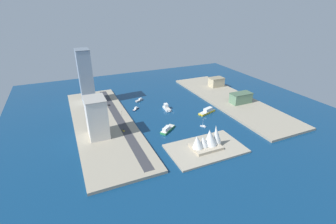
% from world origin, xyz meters
% --- Properties ---
extents(ground_plane, '(440.00, 440.00, 0.00)m').
position_xyz_m(ground_plane, '(0.00, 0.00, 0.00)').
color(ground_plane, navy).
extents(quay_west, '(70.00, 240.00, 2.97)m').
position_xyz_m(quay_west, '(-97.11, 0.00, 1.48)').
color(quay_west, '#9E937F').
rests_on(quay_west, ground_plane).
extents(quay_east, '(70.00, 240.00, 2.97)m').
position_xyz_m(quay_east, '(97.11, 0.00, 1.48)').
color(quay_east, '#9E937F').
rests_on(quay_east, ground_plane).
extents(peninsula_point, '(78.70, 48.31, 2.00)m').
position_xyz_m(peninsula_point, '(10.37, 100.98, 1.00)').
color(peninsula_point, '#A89E89').
rests_on(peninsula_point, ground_plane).
extents(road_strip, '(10.14, 228.00, 0.15)m').
position_xyz_m(road_strip, '(77.23, 0.00, 3.04)').
color(road_strip, '#38383D').
rests_on(road_strip, quay_east).
extents(patrol_launch_navy, '(11.44, 11.78, 3.39)m').
position_xyz_m(patrol_launch_navy, '(46.83, -27.01, 1.18)').
color(patrol_launch_navy, '#1E284C').
rests_on(patrol_launch_navy, ground_plane).
extents(ferry_yellow_fast, '(28.84, 15.42, 7.00)m').
position_xyz_m(ferry_yellow_fast, '(-40.19, 24.35, 2.63)').
color(ferry_yellow_fast, yellow).
rests_on(ferry_yellow_fast, ground_plane).
extents(ferry_white_commuter, '(7.72, 20.71, 8.03)m').
position_xyz_m(ferry_white_commuter, '(6.34, -9.00, 2.70)').
color(ferry_white_commuter, silver).
rests_on(ferry_white_commuter, ground_plane).
extents(ferry_green_doubledeck, '(23.87, 20.95, 5.92)m').
position_xyz_m(ferry_green_doubledeck, '(30.65, 47.90, 2.11)').
color(ferry_green_doubledeck, '#2D8C4C').
rests_on(ferry_green_doubledeck, ground_plane).
extents(yacht_sleek_gray, '(15.17, 10.43, 3.83)m').
position_xyz_m(yacht_sleek_gray, '(31.92, -55.98, 1.38)').
color(yacht_sleek_gray, '#999EA3').
rests_on(yacht_sleek_gray, ground_plane).
extents(sailboat_small_white, '(6.43, 6.91, 10.49)m').
position_xyz_m(sailboat_small_white, '(-13.71, 56.73, 0.85)').
color(sailboat_small_white, white).
rests_on(sailboat_small_white, ground_plane).
extents(office_block_beige, '(24.81, 17.65, 15.58)m').
position_xyz_m(office_block_beige, '(-112.59, -60.48, 10.79)').
color(office_block_beige, '#C6B793').
rests_on(office_block_beige, quay_west).
extents(hotel_broad_white, '(21.86, 28.33, 45.19)m').
position_xyz_m(hotel_broad_white, '(107.64, 31.31, 25.59)').
color(hotel_broad_white, silver).
rests_on(hotel_broad_white, quay_east).
extents(terminal_long_green, '(31.96, 16.54, 15.31)m').
position_xyz_m(terminal_long_green, '(-101.48, 18.96, 10.65)').
color(terminal_long_green, slate).
rests_on(terminal_long_green, quay_west).
extents(tower_tall_glass, '(19.10, 26.39, 78.02)m').
position_xyz_m(tower_tall_glass, '(103.90, -78.29, 42.01)').
color(tower_tall_glass, '#8C9EB2').
rests_on(tower_tall_glass, quay_east).
extents(sedan_silver, '(1.93, 4.75, 1.52)m').
position_xyz_m(sedan_silver, '(80.16, -70.89, 3.86)').
color(sedan_silver, black).
rests_on(sedan_silver, road_strip).
extents(taxi_yellow_cab, '(1.91, 4.85, 1.55)m').
position_xyz_m(taxi_yellow_cab, '(79.79, 32.02, 3.87)').
color(taxi_yellow_cab, black).
rests_on(taxi_yellow_cab, road_strip).
extents(suv_black, '(2.06, 4.32, 1.62)m').
position_xyz_m(suv_black, '(79.86, -51.17, 3.92)').
color(suv_black, black).
rests_on(suv_black, road_strip).
extents(traffic_light_waterfront, '(0.36, 0.36, 6.50)m').
position_xyz_m(traffic_light_waterfront, '(71.01, -9.03, 7.31)').
color(traffic_light_waterfront, black).
rests_on(traffic_light_waterfront, quay_east).
extents(opera_landmark, '(35.29, 21.96, 24.78)m').
position_xyz_m(opera_landmark, '(9.28, 100.98, 11.34)').
color(opera_landmark, '#BCAD93').
rests_on(opera_landmark, peninsula_point).
extents(park_tree_cluster, '(11.76, 12.73, 8.93)m').
position_xyz_m(park_tree_cluster, '(-103.79, 2.02, 8.90)').
color(park_tree_cluster, brown).
rests_on(park_tree_cluster, quay_west).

